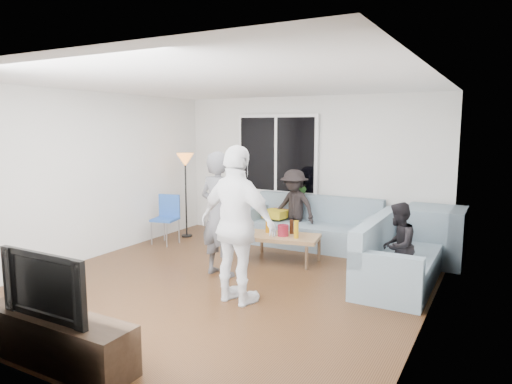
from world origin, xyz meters
The scene contains 30 objects.
floor centered at (0.00, 0.00, -0.02)m, with size 5.00×5.50×0.04m, color #56351C.
ceiling centered at (0.00, 0.00, 2.62)m, with size 5.00×5.50×0.04m, color white.
wall_back centered at (0.00, 2.77, 1.30)m, with size 5.00×0.04×2.60m, color silver.
wall_front centered at (0.00, -2.77, 1.30)m, with size 5.00×0.04×2.60m, color silver.
wall_left centered at (-2.52, 0.00, 1.30)m, with size 0.04×5.50×2.60m, color silver.
wall_right centered at (2.52, 0.00, 1.30)m, with size 0.04×5.50×2.60m, color silver.
window_frame centered at (-0.60, 2.69, 1.55)m, with size 1.62×0.06×1.47m, color white.
window_glass centered at (-0.60, 2.65, 1.55)m, with size 1.50×0.02×1.35m, color black.
window_mullion centered at (-0.60, 2.64, 1.55)m, with size 0.05×0.03×1.35m, color white.
radiator centered at (-0.60, 2.65, 0.31)m, with size 1.30×0.12×0.62m, color silver.
potted_plant centered at (-0.08, 2.62, 0.81)m, with size 0.21×0.17×0.37m, color #356729.
vase centered at (-0.89, 2.62, 0.71)m, with size 0.18×0.18×0.19m, color white.
sofa_back_section centered at (0.28, 2.27, 0.42)m, with size 2.30×0.85×0.85m, color gray, non-canonical shape.
sofa_right_section centered at (2.02, 1.09, 0.42)m, with size 0.85×2.00×0.85m, color gray, non-canonical shape.
sofa_corner centered at (2.27, 2.27, 0.42)m, with size 0.85×0.85×0.85m, color gray.
cushion_yellow centered at (-0.41, 2.25, 0.51)m, with size 0.38×0.32×0.14m, color gold.
cushion_red centered at (-0.39, 2.33, 0.51)m, with size 0.36×0.30×0.13m, color maroon.
coffee_table centered at (0.21, 1.26, 0.20)m, with size 1.10×0.60×0.40m, color #A98351.
pitcher centered at (0.23, 1.22, 0.49)m, with size 0.17×0.17×0.17m, color maroon.
side_chair centered at (-2.05, 1.18, 0.43)m, with size 0.40×0.40×0.86m, color #2855B0, non-canonical shape.
floor_lamp centered at (-2.05, 1.80, 0.78)m, with size 0.32×0.32×1.56m, color orange, non-canonical shape.
player_left centered at (-0.26, 0.21, 0.87)m, with size 0.63×0.41×1.73m, color #4F5054.
player_right centered at (0.48, -0.53, 0.93)m, with size 1.09×0.45×1.86m, color white.
spectator_right centered at (2.02, 0.85, 0.56)m, with size 0.54×0.42×1.12m, color black.
spectator_back centered at (-0.07, 2.30, 0.66)m, with size 0.85×0.49×1.32m, color black.
tv_console centered at (-0.19, -2.50, 0.22)m, with size 1.60×0.40×0.44m, color #35261A.
television centered at (-0.19, -2.50, 0.73)m, with size 1.01×0.13×0.58m, color black.
bottle_a centered at (-0.08, 1.31, 0.51)m, with size 0.07×0.07×0.22m, color #C0740B.
bottle_c centered at (0.28, 1.42, 0.51)m, with size 0.07×0.07×0.22m, color black.
bottle_d centered at (0.46, 1.19, 0.53)m, with size 0.07×0.07×0.27m, color #CC9212.
Camera 1 is at (3.16, -4.98, 2.07)m, focal length 32.16 mm.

